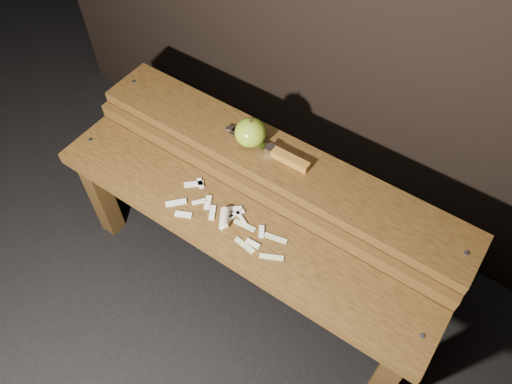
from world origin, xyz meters
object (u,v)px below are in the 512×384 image
Objects in this scene: bench_front_tier at (232,240)px; bench_rear_tier at (276,176)px; knife at (280,154)px; apple at (250,133)px.

bench_front_tier is 0.23m from bench_rear_tier.
bench_rear_tier is 4.22× the size of knife.
apple is at bearing 112.39° from bench_front_tier.
knife is at bearing 88.69° from bench_front_tier.
knife reaches higher than bench_front_tier.
knife is (0.01, 0.00, 0.10)m from bench_rear_tier.
knife is at bearing 0.28° from apple.
apple is 0.10m from knife.
bench_front_tier is 0.31m from apple.
apple is at bearing -179.72° from knife.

